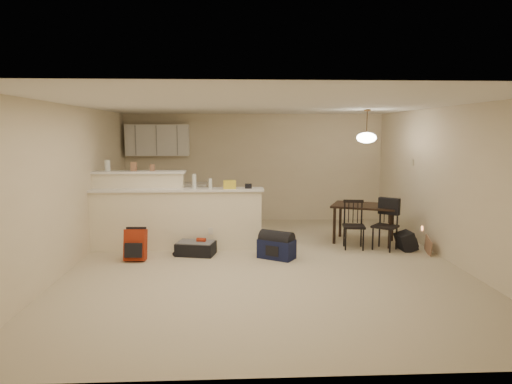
{
  "coord_description": "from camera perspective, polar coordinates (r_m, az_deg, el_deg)",
  "views": [
    {
      "loc": [
        -0.49,
        -7.15,
        2.1
      ],
      "look_at": [
        -0.1,
        0.7,
        1.05
      ],
      "focal_mm": 32.0,
      "sensor_mm": 36.0,
      "label": 1
    }
  ],
  "objects": [
    {
      "name": "dining_chair_near",
      "position": [
        8.38,
        12.13,
        -4.04
      ],
      "size": [
        0.43,
        0.41,
        0.87
      ],
      "primitive_type": null,
      "rotation": [
        0.0,
        0.0,
        -0.14
      ],
      "color": "black",
      "rests_on": "ground"
    },
    {
      "name": "room",
      "position": [
        7.22,
        1.07,
        0.85
      ],
      "size": [
        7.0,
        7.02,
        2.5
      ],
      "color": "beige",
      "rests_on": "ground"
    },
    {
      "name": "pouch",
      "position": [
        8.11,
        -0.96,
        0.74
      ],
      "size": [
        0.12,
        0.1,
        0.08
      ],
      "primitive_type": "cube",
      "color": "#966A4D",
      "rests_on": "breakfast_bar"
    },
    {
      "name": "pendant_lamp",
      "position": [
        8.74,
        13.65,
        6.67
      ],
      "size": [
        0.36,
        0.36,
        0.62
      ],
      "color": "brown",
      "rests_on": "room"
    },
    {
      "name": "bottle_a",
      "position": [
        8.13,
        -7.72,
        1.32
      ],
      "size": [
        0.07,
        0.07,
        0.26
      ],
      "primitive_type": "cylinder",
      "color": "silver",
      "rests_on": "breakfast_bar"
    },
    {
      "name": "navy_duffel",
      "position": [
        7.64,
        2.59,
        -7.11
      ],
      "size": [
        0.66,
        0.58,
        0.32
      ],
      "primitive_type": "cube",
      "rotation": [
        0.0,
        0.0,
        -0.57
      ],
      "color": "#121839",
      "rests_on": "ground"
    },
    {
      "name": "small_box",
      "position": [
        8.42,
        -12.83,
        2.99
      ],
      "size": [
        0.08,
        0.06,
        0.12
      ],
      "primitive_type": "cube",
      "color": "#966A4D",
      "rests_on": "breakfast_bar"
    },
    {
      "name": "dining_chair_far",
      "position": [
        8.43,
        15.84,
        -3.99
      ],
      "size": [
        0.54,
        0.54,
        0.9
      ],
      "primitive_type": null,
      "rotation": [
        0.0,
        0.0,
        -0.7
      ],
      "color": "black",
      "rests_on": "ground"
    },
    {
      "name": "black_daypack",
      "position": [
        8.56,
        18.22,
        -5.89
      ],
      "size": [
        0.27,
        0.37,
        0.32
      ],
      "primitive_type": "cube",
      "rotation": [
        0.0,
        0.0,
        1.61
      ],
      "color": "black",
      "rests_on": "ground"
    },
    {
      "name": "bottle_b",
      "position": [
        8.11,
        -5.73,
        1.06
      ],
      "size": [
        0.06,
        0.06,
        0.18
      ],
      "primitive_type": "cylinder",
      "color": "silver",
      "rests_on": "breakfast_bar"
    },
    {
      "name": "cardboard_sheet",
      "position": [
        8.42,
        20.73,
        -6.33
      ],
      "size": [
        0.07,
        0.37,
        0.28
      ],
      "primitive_type": "cube",
      "rotation": [
        0.0,
        0.0,
        1.44
      ],
      "color": "#966A4D",
      "rests_on": "ground"
    },
    {
      "name": "thermostat",
      "position": [
        9.39,
        18.93,
        3.53
      ],
      "size": [
        0.02,
        0.12,
        0.12
      ],
      "primitive_type": "cube",
      "color": "beige",
      "rests_on": "room"
    },
    {
      "name": "jar",
      "position": [
        8.59,
        -18.09,
        3.16
      ],
      "size": [
        0.1,
        0.1,
        0.2
      ],
      "primitive_type": "cylinder",
      "color": "silver",
      "rests_on": "breakfast_bar"
    },
    {
      "name": "upper_cabinets",
      "position": [
        10.61,
        -12.19,
        6.36
      ],
      "size": [
        1.4,
        0.34,
        0.7
      ],
      "primitive_type": "cube",
      "color": "white",
      "rests_on": "room"
    },
    {
      "name": "dining_table",
      "position": [
        8.86,
        13.37,
        -2.12
      ],
      "size": [
        1.37,
        1.17,
        0.72
      ],
      "rotation": [
        0.0,
        0.0,
        -0.41
      ],
      "color": "black",
      "rests_on": "ground"
    },
    {
      "name": "bag_lump",
      "position": [
        8.1,
        -3.3,
        0.94
      ],
      "size": [
        0.22,
        0.18,
        0.14
      ],
      "primitive_type": "cube",
      "color": "#966A4D",
      "rests_on": "breakfast_bar"
    },
    {
      "name": "kitchen_counter",
      "position": [
        10.58,
        -11.01,
        -1.51
      ],
      "size": [
        1.8,
        0.6,
        0.9
      ],
      "primitive_type": "cube",
      "color": "white",
      "rests_on": "ground"
    },
    {
      "name": "cereal_box",
      "position": [
        8.49,
        -15.05,
        3.09
      ],
      "size": [
        0.1,
        0.07,
        0.16
      ],
      "primitive_type": "cube",
      "color": "#966A4D",
      "rests_on": "breakfast_bar"
    },
    {
      "name": "breakfast_bar",
      "position": [
        8.36,
        -11.53,
        -2.82
      ],
      "size": [
        3.08,
        0.58,
        1.39
      ],
      "color": "#F7EBC8",
      "rests_on": "ground"
    },
    {
      "name": "red_backpack",
      "position": [
        7.75,
        -14.82,
        -6.41
      ],
      "size": [
        0.35,
        0.23,
        0.51
      ],
      "primitive_type": "cube",
      "rotation": [
        0.0,
        0.0,
        -0.05
      ],
      "color": "#9C2811",
      "rests_on": "ground"
    },
    {
      "name": "suitcase",
      "position": [
        7.92,
        -7.53,
        -7.03
      ],
      "size": [
        0.71,
        0.54,
        0.21
      ],
      "primitive_type": "cube",
      "rotation": [
        0.0,
        0.0,
        -0.22
      ],
      "color": "black",
      "rests_on": "ground"
    }
  ]
}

